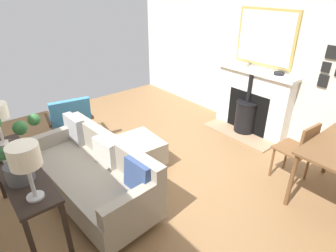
% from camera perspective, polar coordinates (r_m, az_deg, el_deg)
% --- Properties ---
extents(ground_plane, '(4.85, 5.95, 0.01)m').
position_cam_1_polar(ground_plane, '(4.02, -5.72, -9.25)').
color(ground_plane, olive).
extents(wall_left, '(0.12, 5.95, 2.90)m').
position_cam_1_polar(wall_left, '(5.07, 17.53, 15.51)').
color(wall_left, silver).
rests_on(wall_left, ground).
extents(fireplace, '(0.64, 1.42, 1.11)m').
position_cam_1_polar(fireplace, '(5.04, 16.58, 4.19)').
color(fireplace, '#9E7A5B').
rests_on(fireplace, ground).
extents(mirror_over_mantel, '(0.04, 1.02, 0.87)m').
position_cam_1_polar(mirror_over_mantel, '(4.86, 19.32, 16.67)').
color(mirror_over_mantel, tan).
extents(mantel_bowl_near, '(0.14, 0.14, 0.06)m').
position_cam_1_polar(mantel_bowl_near, '(5.01, 15.40, 12.03)').
color(mantel_bowl_near, '#9E9384').
rests_on(mantel_bowl_near, fireplace).
extents(mantel_bowl_far, '(0.16, 0.16, 0.04)m').
position_cam_1_polar(mantel_bowl_far, '(4.69, 21.73, 9.97)').
color(mantel_bowl_far, black).
rests_on(mantel_bowl_far, fireplace).
extents(sofa, '(0.90, 1.89, 0.80)m').
position_cam_1_polar(sofa, '(3.49, -14.90, -9.42)').
color(sofa, '#B2B2B7').
rests_on(sofa, ground).
extents(ottoman, '(0.63, 0.69, 0.41)m').
position_cam_1_polar(ottoman, '(4.01, -6.10, -4.95)').
color(ottoman, '#B2B2B7').
rests_on(ottoman, ground).
extents(armchair_accent, '(0.77, 0.69, 0.81)m').
position_cam_1_polar(armchair_accent, '(4.76, -19.37, 1.54)').
color(armchair_accent, '#4C3321').
rests_on(armchair_accent, ground).
extents(console_table, '(0.35, 1.48, 0.79)m').
position_cam_1_polar(console_table, '(3.14, -27.92, -9.04)').
color(console_table, black).
rests_on(console_table, ground).
extents(table_lamp_far_end, '(0.24, 0.24, 0.50)m').
position_cam_1_polar(table_lamp_far_end, '(2.41, -27.24, -5.83)').
color(table_lamp_far_end, '#B2B2B7').
rests_on(table_lamp_far_end, console_table).
extents(potted_plant, '(0.51, 0.52, 0.67)m').
position_cam_1_polar(potted_plant, '(2.72, -29.74, -3.80)').
color(potted_plant, '#4C4C51').
rests_on(potted_plant, console_table).
extents(book_stack, '(0.25, 0.19, 0.05)m').
position_cam_1_polar(book_stack, '(3.28, -29.42, -5.03)').
color(book_stack, beige).
rests_on(book_stack, console_table).
extents(dining_chair_near_fireplace, '(0.43, 0.43, 0.85)m').
position_cam_1_polar(dining_chair_near_fireplace, '(3.92, 25.32, -4.06)').
color(dining_chair_near_fireplace, brown).
rests_on(dining_chair_near_fireplace, ground).
extents(photo_gallery_row, '(0.02, 0.34, 0.58)m').
position_cam_1_polar(photo_gallery_row, '(4.45, 30.75, 10.70)').
color(photo_gallery_row, black).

